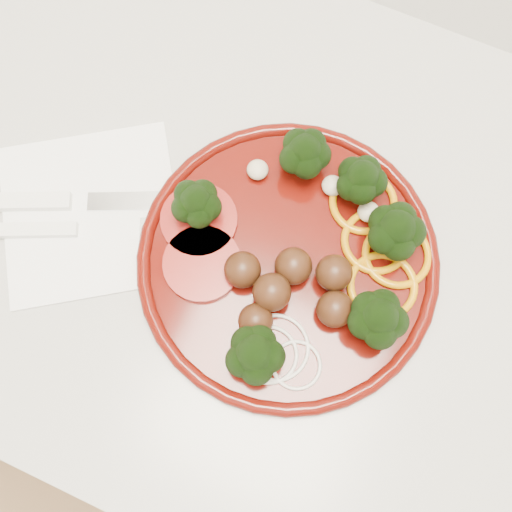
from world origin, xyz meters
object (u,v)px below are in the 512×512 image
at_px(napkin, 91,213).
at_px(knife, 64,201).
at_px(fork, 59,230).
at_px(plate, 297,257).

xyz_separation_m(napkin, knife, (-0.03, -0.00, 0.01)).
xyz_separation_m(knife, fork, (0.01, -0.03, -0.00)).
relative_size(napkin, knife, 0.80).
xyz_separation_m(plate, knife, (-0.24, -0.04, -0.01)).
bearing_deg(plate, fork, -163.41).
xyz_separation_m(napkin, fork, (-0.02, -0.03, 0.01)).
relative_size(plate, napkin, 1.70).
relative_size(plate, fork, 1.54).
bearing_deg(knife, napkin, -22.66).
height_order(plate, fork, plate).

